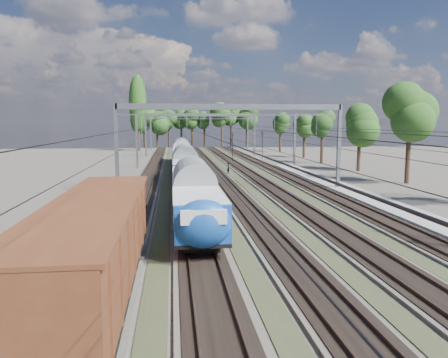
{
  "coord_description": "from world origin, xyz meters",
  "views": [
    {
      "loc": [
        -5.93,
        -14.36,
        7.14
      ],
      "look_at": [
        -2.04,
        18.79,
        2.8
      ],
      "focal_mm": 35.0,
      "sensor_mm": 36.0,
      "label": 1
    }
  ],
  "objects": [
    {
      "name": "signal_far",
      "position": [
        11.51,
        69.81,
        3.45
      ],
      "size": [
        0.36,
        0.33,
        5.45
      ],
      "rotation": [
        0.0,
        0.0,
        0.15
      ],
      "color": "black",
      "rests_on": "ground"
    },
    {
      "name": "freight_boxcar",
      "position": [
        -9.0,
        2.55,
        2.43
      ],
      "size": [
        3.2,
        15.44,
        3.98
      ],
      "color": "black",
      "rests_on": "ground"
    },
    {
      "name": "signal_near",
      "position": [
        4.67,
        63.1,
        3.49
      ],
      "size": [
        0.37,
        0.34,
        5.52
      ],
      "rotation": [
        0.0,
        0.0,
        0.19
      ],
      "color": "black",
      "rests_on": "ground"
    },
    {
      "name": "emu_train",
      "position": [
        -4.5,
        37.29,
        2.56
      ],
      "size": [
        2.98,
        62.99,
        4.35
      ],
      "color": "black",
      "rests_on": "ground"
    },
    {
      "name": "poplar",
      "position": [
        -14.5,
        98.0,
        11.89
      ],
      "size": [
        4.4,
        4.4,
        19.04
      ],
      "color": "black",
      "rests_on": "ground"
    },
    {
      "name": "catenary",
      "position": [
        0.33,
        52.69,
        6.4
      ],
      "size": [
        25.65,
        130.0,
        9.0
      ],
      "color": "slate",
      "rests_on": "ground"
    },
    {
      "name": "ground",
      "position": [
        0.0,
        0.0,
        0.0
      ],
      "size": [
        220.0,
        220.0,
        0.0
      ],
      "primitive_type": "plane",
      "color": "#47423A",
      "rests_on": "ground"
    },
    {
      "name": "platform",
      "position": [
        12.0,
        20.0,
        0.15
      ],
      "size": [
        3.0,
        70.0,
        0.3
      ],
      "primitive_type": "cube",
      "color": "gray",
      "rests_on": "ground"
    },
    {
      "name": "tree_belt",
      "position": [
        5.58,
        95.59,
        7.95
      ],
      "size": [
        40.01,
        98.7,
        11.14
      ],
      "color": "black",
      "rests_on": "ground"
    },
    {
      "name": "track_bed",
      "position": [
        -0.0,
        45.0,
        0.1
      ],
      "size": [
        21.0,
        130.0,
        0.34
      ],
      "color": "#47423A",
      "rests_on": "ground"
    },
    {
      "name": "worker",
      "position": [
        1.74,
        45.6,
        0.82
      ],
      "size": [
        0.47,
        0.65,
        1.64
      ],
      "primitive_type": "imported",
      "rotation": [
        0.0,
        0.0,
        1.43
      ],
      "color": "black",
      "rests_on": "ground"
    }
  ]
}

